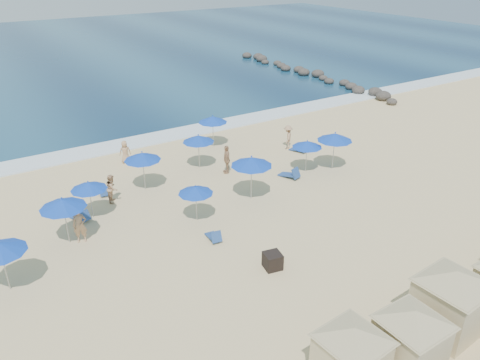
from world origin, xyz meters
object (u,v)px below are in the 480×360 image
Objects in this scene: beachgoer_2 at (227,159)px; umbrella_3 at (142,156)px; umbrella_1 at (89,186)px; cabana_0 at (352,349)px; umbrella_9 at (335,137)px; umbrella_7 at (213,119)px; umbrella_8 at (307,144)px; beachgoer_4 at (125,152)px; umbrella_5 at (198,139)px; beachgoer_1 at (112,188)px; umbrella_4 at (196,190)px; beachgoer_0 at (80,225)px; umbrella_2 at (62,203)px; rock_jetty at (309,73)px; cabana_1 at (412,332)px; cabana_2 at (452,293)px; beachgoer_3 at (288,137)px; trash_bin at (273,261)px; umbrella_6 at (251,161)px.

umbrella_3 is at bearing -75.12° from beachgoer_2.
cabana_0 is at bearing -75.40° from umbrella_1.
umbrella_9 is at bearing 49.40° from cabana_0.
umbrella_7 is 1.28× the size of beachgoer_2.
beachgoer_4 is at bearing 140.98° from umbrella_8.
umbrella_3 is at bearing 24.32° from umbrella_1.
umbrella_5 is 6.70m from beachgoer_1.
umbrella_4 is at bearing -173.84° from umbrella_9.
umbrella_7 is 1.30× the size of beachgoer_0.
umbrella_2 is 6.41m from umbrella_3.
rock_jetty is 15.99× the size of beachgoer_1.
umbrella_7 is 1.44× the size of beachgoer_1.
cabana_1 is 17.72m from umbrella_3.
beachgoer_1 is 5.57m from beachgoer_4.
beachgoer_2 is (-6.22, 3.23, -1.31)m from umbrella_9.
cabana_2 is 22.15m from beachgoer_4.
umbrella_8 is (8.93, 1.77, 0.09)m from umbrella_4.
beachgoer_3 is at bearing -56.10° from beachgoer_1.
cabana_1 is at bearing -82.71° from umbrella_4.
umbrella_7 is 5.60m from beachgoer_3.
trash_bin is 0.40× the size of beachgoer_2.
cabana_1 is 17.68m from beachgoer_1.
umbrella_3 is at bearing 111.01° from trash_bin.
umbrella_6 is at bearing -166.43° from umbrella_8.
beachgoer_4 is at bearing 116.16° from umbrella_6.
cabana_2 reaches higher than beachgoer_0.
trash_bin is at bearing 1.56° from beachgoer_2.
umbrella_7 is at bearing 78.42° from cabana_1.
umbrella_9 is at bearing -8.01° from umbrella_1.
cabana_2 is 17.27m from umbrella_2.
umbrella_8 is 1.18× the size of beachgoer_2.
umbrella_4 is 1.12× the size of beachgoer_2.
umbrella_9 is (1.76, -0.62, 0.33)m from umbrella_8.
cabana_0 is 1.66× the size of umbrella_3.
umbrella_7 is (1.77, 21.08, 0.39)m from cabana_2.
umbrella_1 is 2.20m from beachgoer_1.
beachgoer_0 is at bearing 118.07° from cabana_1.
cabana_0 reaches higher than rock_jetty.
umbrella_4 is (0.61, 12.03, 0.34)m from cabana_0.
umbrella_6 reaches higher than beachgoer_2.
umbrella_7 is (6.94, 3.94, -0.06)m from umbrella_3.
umbrella_9 is at bearing 45.43° from trash_bin.
umbrella_1 is 11.99m from umbrella_7.
umbrella_5 is at bearing 14.13° from umbrella_3.
cabana_1 is at bearing -99.66° from umbrella_6.
umbrella_9 is at bearing 155.09° from beachgoer_4.
beachgoer_1 is at bearing 150.37° from umbrella_6.
umbrella_2 reaches higher than beachgoer_0.
cabana_2 is 16.75m from beachgoer_0.
cabana_0 is 21.95m from umbrella_7.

